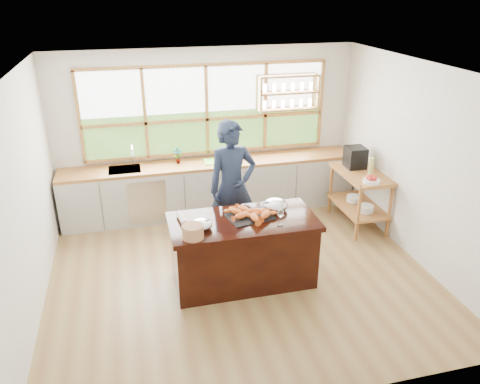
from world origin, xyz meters
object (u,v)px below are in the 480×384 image
object	(u,v)px
island	(243,251)
wicker_basket	(193,232)
espresso_machine	(355,157)
cook	(232,187)

from	to	relation	value
island	wicker_basket	size ratio (longest dim) A/B	7.31
island	espresso_machine	size ratio (longest dim) A/B	5.55
island	wicker_basket	world-z (taller)	wicker_basket
espresso_machine	wicker_basket	bearing A→B (deg)	-147.66
espresso_machine	cook	bearing A→B (deg)	-165.17
cook	wicker_basket	bearing A→B (deg)	-130.11
cook	espresso_machine	bearing A→B (deg)	4.39
wicker_basket	island	bearing A→B (deg)	23.96
island	cook	world-z (taller)	cook
espresso_machine	wicker_basket	xyz separation A→B (m)	(-2.87, -1.65, -0.09)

